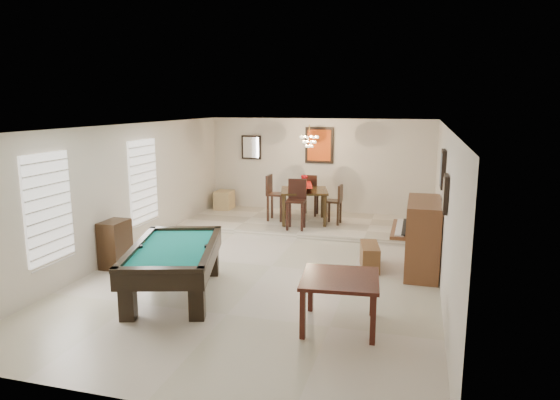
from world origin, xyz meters
The scene contains 26 objects.
ground_plane centered at (0.00, 0.00, -0.01)m, with size 6.00×9.00×0.02m, color beige.
wall_back centered at (0.00, 4.50, 1.30)m, with size 6.00×0.04×2.60m, color silver.
wall_front centered at (0.00, -4.50, 1.30)m, with size 6.00×0.04×2.60m, color silver.
wall_left centered at (-3.00, 0.00, 1.30)m, with size 0.04×9.00×2.60m, color silver.
wall_right centered at (3.00, 0.00, 1.30)m, with size 0.04×9.00×2.60m, color silver.
ceiling centered at (0.00, 0.00, 2.60)m, with size 6.00×9.00×0.04m, color white.
dining_step centered at (0.00, 3.25, 0.06)m, with size 6.00×2.50×0.12m, color beige.
window_left_front centered at (-2.97, -2.20, 1.40)m, with size 0.06×1.00×1.70m, color white.
window_left_rear centered at (-2.97, 0.60, 1.40)m, with size 0.06×1.00×1.70m, color white.
pool_table centered at (-1.07, -1.76, 0.39)m, with size 1.26×2.33×0.78m, color black, non-canonical shape.
square_table centered at (1.62, -2.20, 0.35)m, with size 1.03×1.03×0.71m, color black, non-canonical shape.
upright_piano centered at (2.54, 0.47, 0.65)m, with size 0.88×1.56×1.30m, color brown, non-canonical shape.
piano_bench centered at (1.78, 0.39, 0.22)m, with size 0.31×0.80×0.45m, color brown.
apothecary_chest centered at (-2.78, -0.80, 0.44)m, with size 0.39×0.58×0.87m, color black.
dining_table centered at (-0.10, 3.14, 0.58)m, with size 1.12×1.12×0.92m, color black, non-canonical shape.
flower_vase centered at (-0.10, 3.14, 1.17)m, with size 0.15×0.15×0.26m, color #A50E13, non-canonical shape.
dining_chair_south centered at (-0.12, 2.38, 0.70)m, with size 0.43×0.43×1.15m, color black, non-canonical shape.
dining_chair_north centered at (-0.11, 3.92, 0.66)m, with size 0.40×0.40×1.08m, color black, non-canonical shape.
dining_chair_west centered at (-0.80, 3.13, 0.69)m, with size 0.42×0.42×1.13m, color black, non-canonical shape.
dining_chair_east centered at (0.63, 3.14, 0.60)m, with size 0.35×0.35×0.96m, color black, non-canonical shape.
corner_bench centered at (-2.56, 4.05, 0.37)m, with size 0.45×0.56×0.50m, color tan.
chandelier centered at (0.00, 3.20, 2.20)m, with size 0.44×0.44×0.60m, color #FFE5B2, non-canonical shape.
back_painting centered at (0.00, 4.46, 1.90)m, with size 0.75×0.06×0.95m, color #D84C14.
back_mirror centered at (-1.90, 4.46, 1.80)m, with size 0.55×0.06×0.65m, color white.
right_picture_upper centered at (2.96, 0.30, 1.90)m, with size 0.06×0.55×0.65m, color slate.
right_picture_lower centered at (2.96, -1.00, 1.70)m, with size 0.06×0.45×0.55m, color gray.
Camera 1 is at (2.56, -8.54, 3.01)m, focal length 32.00 mm.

